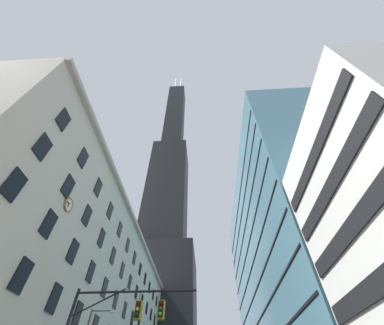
{
  "coord_description": "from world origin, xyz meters",
  "views": [
    {
      "loc": [
        2.21,
        -13.3,
        1.68
      ],
      "look_at": [
        0.5,
        15.82,
        33.11
      ],
      "focal_mm": 21.46,
      "sensor_mm": 36.0,
      "label": 1
    }
  ],
  "objects": [
    {
      "name": "dark_skyscraper",
      "position": [
        -14.47,
        71.18,
        59.33
      ],
      "size": [
        25.51,
        25.51,
        205.54
      ],
      "color": "black",
      "rests_on": "ground"
    },
    {
      "name": "glass_office_midrise",
      "position": [
        19.52,
        33.13,
        21.14
      ],
      "size": [
        17.14,
        53.18,
        42.27
      ],
      "color": "teal",
      "rests_on": "ground"
    },
    {
      "name": "station_building",
      "position": [
        -19.66,
        31.99,
        13.18
      ],
      "size": [
        17.99,
        76.0,
        26.39
      ],
      "color": "beige",
      "rests_on": "ground"
    },
    {
      "name": "traffic_signal_mast",
      "position": [
        -3.32,
        3.22,
        5.22
      ],
      "size": [
        8.18,
        0.63,
        7.12
      ],
      "color": "black",
      "rests_on": "sidewalk_left"
    }
  ]
}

